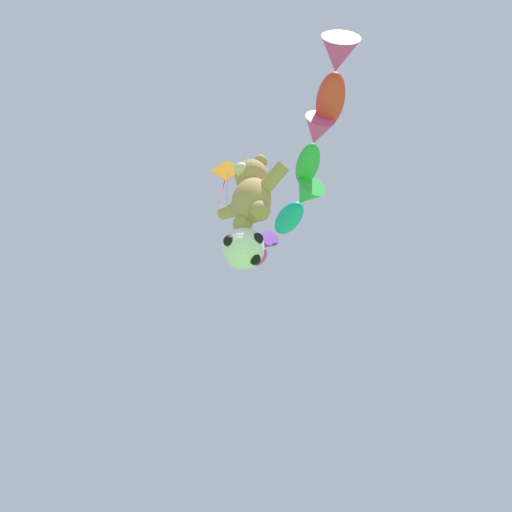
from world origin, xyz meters
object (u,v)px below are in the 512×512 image
(teddy_bear_kite, at_px, (251,192))
(fish_kite_emerald, at_px, (312,149))
(soccer_ball_kite, at_px, (244,248))
(fish_kite_teal, at_px, (297,207))
(diamond_kite, at_px, (227,173))
(fish_kite_magenta, at_px, (262,250))
(fish_kite_crimson, at_px, (334,79))

(teddy_bear_kite, bearing_deg, fish_kite_emerald, 27.64)
(teddy_bear_kite, relative_size, soccer_ball_kite, 2.18)
(fish_kite_teal, relative_size, diamond_kite, 1.02)
(fish_kite_teal, bearing_deg, fish_kite_magenta, 165.89)
(soccer_ball_kite, relative_size, fish_kite_teal, 0.50)
(fish_kite_teal, bearing_deg, diamond_kite, -136.34)
(soccer_ball_kite, distance_m, fish_kite_crimson, 4.81)
(soccer_ball_kite, xyz_separation_m, fish_kite_crimson, (3.56, -0.39, 3.21))
(fish_kite_emerald, relative_size, fish_kite_magenta, 1.41)
(fish_kite_magenta, bearing_deg, fish_kite_emerald, -24.76)
(fish_kite_crimson, relative_size, diamond_kite, 0.98)
(teddy_bear_kite, bearing_deg, fish_kite_magenta, 128.34)
(soccer_ball_kite, xyz_separation_m, diamond_kite, (-1.18, 0.20, 4.41))
(soccer_ball_kite, relative_size, fish_kite_emerald, 0.53)
(teddy_bear_kite, distance_m, fish_kite_magenta, 3.20)
(fish_kite_crimson, bearing_deg, soccer_ball_kite, 173.73)
(teddy_bear_kite, xyz_separation_m, fish_kite_magenta, (-1.93, 2.44, 0.76))
(soccer_ball_kite, distance_m, diamond_kite, 4.57)
(teddy_bear_kite, height_order, fish_kite_magenta, teddy_bear_kite)
(fish_kite_crimson, height_order, fish_kite_teal, fish_kite_crimson)
(fish_kite_emerald, bearing_deg, diamond_kite, -171.85)
(fish_kite_teal, bearing_deg, fish_kite_emerald, -36.25)
(teddy_bear_kite, bearing_deg, soccer_ball_kite, 157.36)
(fish_kite_teal, height_order, diamond_kite, diamond_kite)
(teddy_bear_kite, xyz_separation_m, fish_kite_teal, (0.05, 1.94, 0.97))
(teddy_bear_kite, height_order, fish_kite_crimson, fish_kite_crimson)
(fish_kite_teal, bearing_deg, soccer_ball_kite, -104.76)
(soccer_ball_kite, bearing_deg, fish_kite_emerald, 18.09)
(fish_kite_crimson, height_order, fish_kite_emerald, fish_kite_crimson)
(fish_kite_crimson, distance_m, diamond_kite, 4.92)
(soccer_ball_kite, bearing_deg, teddy_bear_kite, -22.64)
(soccer_ball_kite, bearing_deg, fish_kite_teal, 75.24)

